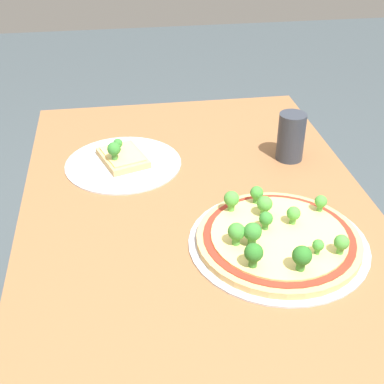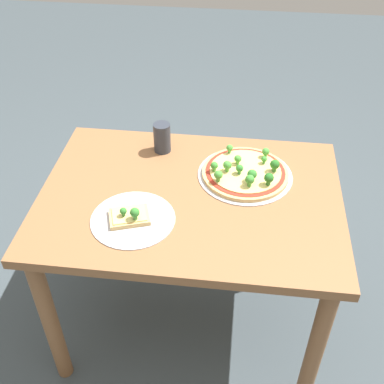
{
  "view_description": "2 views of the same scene",
  "coord_description": "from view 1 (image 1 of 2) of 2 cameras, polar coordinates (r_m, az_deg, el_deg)",
  "views": [
    {
      "loc": [
        0.98,
        -0.16,
        1.37
      ],
      "look_at": [
        0.01,
        -0.01,
        0.75
      ],
      "focal_mm": 50.0,
      "sensor_mm": 36.0,
      "label": 1
    },
    {
      "loc": [
        0.16,
        -1.29,
        1.82
      ],
      "look_at": [
        0.01,
        -0.01,
        0.75
      ],
      "focal_mm": 45.0,
      "sensor_mm": 36.0,
      "label": 2
    }
  ],
  "objects": [
    {
      "name": "dining_table",
      "position": [
        1.25,
        0.41,
        -4.8
      ],
      "size": [
        1.07,
        0.76,
        0.73
      ],
      "color": "brown",
      "rests_on": "ground_plane"
    },
    {
      "name": "pizza_tray_whole",
      "position": [
        1.05,
        9.11,
        -4.84
      ],
      "size": [
        0.35,
        0.35,
        0.07
      ],
      "color": "#B7B7BC",
      "rests_on": "dining_table"
    },
    {
      "name": "pizza_tray_slice",
      "position": [
        1.32,
        -7.42,
        3.42
      ],
      "size": [
        0.28,
        0.28,
        0.07
      ],
      "color": "#B7B7BC",
      "rests_on": "dining_table"
    },
    {
      "name": "drinking_cup",
      "position": [
        1.33,
        10.51,
        5.82
      ],
      "size": [
        0.07,
        0.07,
        0.12
      ],
      "primitive_type": "cylinder",
      "color": "#2D333D",
      "rests_on": "dining_table"
    }
  ]
}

